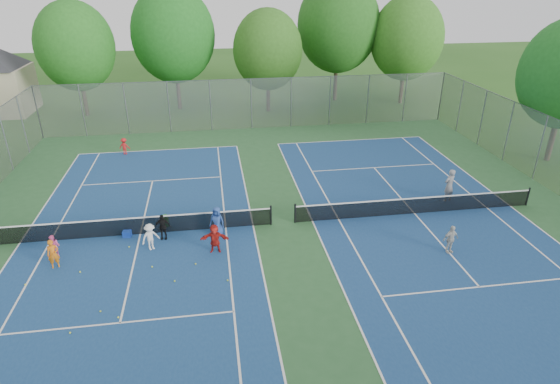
# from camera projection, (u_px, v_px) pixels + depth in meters

# --- Properties ---
(ground) EXTENTS (120.00, 120.00, 0.00)m
(ground) POSITION_uv_depth(u_px,v_px,m) (283.00, 224.00, 23.59)
(ground) COLOR #29591B
(ground) RESTS_ON ground
(court_pad) EXTENTS (32.00, 32.00, 0.01)m
(court_pad) POSITION_uv_depth(u_px,v_px,m) (283.00, 224.00, 23.59)
(court_pad) COLOR #2A592F
(court_pad) RESTS_ON ground
(court_left) EXTENTS (10.97, 23.77, 0.01)m
(court_left) POSITION_uv_depth(u_px,v_px,m) (140.00, 234.00, 22.62)
(court_left) COLOR navy
(court_left) RESTS_ON court_pad
(court_right) EXTENTS (10.97, 23.77, 0.01)m
(court_right) POSITION_uv_depth(u_px,v_px,m) (414.00, 213.00, 24.55)
(court_right) COLOR navy
(court_right) RESTS_ON court_pad
(net_left) EXTENTS (12.87, 0.10, 0.91)m
(net_left) POSITION_uv_depth(u_px,v_px,m) (139.00, 226.00, 22.43)
(net_left) COLOR black
(net_left) RESTS_ON ground
(net_right) EXTENTS (12.87, 0.10, 0.91)m
(net_right) POSITION_uv_depth(u_px,v_px,m) (415.00, 206.00, 24.36)
(net_right) COLOR black
(net_right) RESTS_ON ground
(fence_north) EXTENTS (32.00, 0.10, 4.00)m
(fence_north) POSITION_uv_depth(u_px,v_px,m) (251.00, 104.00, 37.03)
(fence_north) COLOR gray
(fence_north) RESTS_ON ground
(tree_nw) EXTENTS (6.40, 6.40, 9.58)m
(tree_nw) POSITION_uv_depth(u_px,v_px,m) (75.00, 46.00, 38.80)
(tree_nw) COLOR #443326
(tree_nw) RESTS_ON ground
(tree_nl) EXTENTS (7.20, 7.20, 10.69)m
(tree_nl) POSITION_uv_depth(u_px,v_px,m) (173.00, 35.00, 40.52)
(tree_nl) COLOR #443326
(tree_nl) RESTS_ON ground
(tree_nc) EXTENTS (6.00, 6.00, 8.85)m
(tree_nc) POSITION_uv_depth(u_px,v_px,m) (268.00, 50.00, 40.32)
(tree_nc) COLOR #443326
(tree_nc) RESTS_ON ground
(tree_nr) EXTENTS (7.60, 7.60, 11.42)m
(tree_nr) POSITION_uv_depth(u_px,v_px,m) (338.00, 25.00, 43.26)
(tree_nr) COLOR #443326
(tree_nr) RESTS_ON ground
(tree_ne) EXTENTS (6.60, 6.60, 9.77)m
(tree_ne) POSITION_uv_depth(u_px,v_px,m) (407.00, 38.00, 42.76)
(tree_ne) COLOR #443326
(tree_ne) RESTS_ON ground
(ball_crate) EXTENTS (0.41, 0.41, 0.32)m
(ball_crate) POSITION_uv_depth(u_px,v_px,m) (127.00, 233.00, 22.39)
(ball_crate) COLOR #1841BA
(ball_crate) RESTS_ON ground
(ball_hopper) EXTENTS (0.39, 0.39, 0.59)m
(ball_hopper) POSITION_uv_depth(u_px,v_px,m) (165.00, 221.00, 23.23)
(ball_hopper) COLOR #27902B
(ball_hopper) RESTS_ON ground
(student_a) EXTENTS (0.56, 0.45, 1.33)m
(student_a) POSITION_uv_depth(u_px,v_px,m) (53.00, 254.00, 19.83)
(student_a) COLOR orange
(student_a) RESTS_ON ground
(student_b) EXTENTS (0.56, 0.47, 1.06)m
(student_b) POSITION_uv_depth(u_px,v_px,m) (54.00, 246.00, 20.65)
(student_b) COLOR pink
(student_b) RESTS_ON ground
(student_c) EXTENTS (0.97, 0.86, 1.30)m
(student_c) POSITION_uv_depth(u_px,v_px,m) (150.00, 237.00, 21.14)
(student_c) COLOR silver
(student_c) RESTS_ON ground
(student_d) EXTENTS (0.77, 0.35, 1.29)m
(student_d) POSITION_uv_depth(u_px,v_px,m) (162.00, 227.00, 21.97)
(student_d) COLOR black
(student_d) RESTS_ON ground
(student_e) EXTENTS (0.85, 0.72, 1.48)m
(student_e) POSITION_uv_depth(u_px,v_px,m) (217.00, 221.00, 22.29)
(student_e) COLOR #274790
(student_e) RESTS_ON ground
(student_f) EXTENTS (1.32, 0.56, 1.38)m
(student_f) POSITION_uv_depth(u_px,v_px,m) (215.00, 238.00, 20.95)
(student_f) COLOR #B11F19
(student_f) RESTS_ON ground
(child_far_baseline) EXTENTS (0.84, 0.60, 1.17)m
(child_far_baseline) POSITION_uv_depth(u_px,v_px,m) (124.00, 146.00, 32.28)
(child_far_baseline) COLOR red
(child_far_baseline) RESTS_ON ground
(instructor) EXTENTS (0.80, 0.66, 1.87)m
(instructor) POSITION_uv_depth(u_px,v_px,m) (449.00, 185.00, 25.56)
(instructor) COLOR gray
(instructor) RESTS_ON ground
(teen_court_b) EXTENTS (0.84, 0.48, 1.36)m
(teen_court_b) POSITION_uv_depth(u_px,v_px,m) (450.00, 239.00, 20.91)
(teen_court_b) COLOR beige
(teen_court_b) RESTS_ON ground
(tennis_ball_0) EXTENTS (0.07, 0.07, 0.07)m
(tennis_ball_0) POSITION_uv_depth(u_px,v_px,m) (70.00, 333.00, 16.40)
(tennis_ball_0) COLOR #D7E435
(tennis_ball_0) RESTS_ON ground
(tennis_ball_1) EXTENTS (0.07, 0.07, 0.07)m
(tennis_ball_1) POSITION_uv_depth(u_px,v_px,m) (196.00, 264.00, 20.26)
(tennis_ball_1) COLOR #B1C42D
(tennis_ball_1) RESTS_ON ground
(tennis_ball_2) EXTENTS (0.07, 0.07, 0.07)m
(tennis_ball_2) POSITION_uv_depth(u_px,v_px,m) (25.00, 285.00, 18.92)
(tennis_ball_2) COLOR yellow
(tennis_ball_2) RESTS_ON ground
(tennis_ball_3) EXTENTS (0.07, 0.07, 0.07)m
(tennis_ball_3) POSITION_uv_depth(u_px,v_px,m) (129.00, 247.00, 21.51)
(tennis_ball_3) COLOR #AAC12D
(tennis_ball_3) RESTS_ON ground
(tennis_ball_4) EXTENTS (0.07, 0.07, 0.07)m
(tennis_ball_4) POSITION_uv_depth(u_px,v_px,m) (175.00, 281.00, 19.14)
(tennis_ball_4) COLOR #B9D732
(tennis_ball_4) RESTS_ON ground
(tennis_ball_5) EXTENTS (0.07, 0.07, 0.07)m
(tennis_ball_5) POSITION_uv_depth(u_px,v_px,m) (152.00, 267.00, 20.06)
(tennis_ball_5) COLOR #BAD631
(tennis_ball_5) RESTS_ON ground
(tennis_ball_6) EXTENTS (0.07, 0.07, 0.07)m
(tennis_ball_6) POSITION_uv_depth(u_px,v_px,m) (100.00, 312.00, 17.44)
(tennis_ball_6) COLOR #B9CA2F
(tennis_ball_6) RESTS_ON ground
(tennis_ball_7) EXTENTS (0.07, 0.07, 0.07)m
(tennis_ball_7) POSITION_uv_depth(u_px,v_px,m) (80.00, 272.00, 19.72)
(tennis_ball_7) COLOR #D4E836
(tennis_ball_7) RESTS_ON ground
(tennis_ball_8) EXTENTS (0.07, 0.07, 0.07)m
(tennis_ball_8) POSITION_uv_depth(u_px,v_px,m) (228.00, 281.00, 19.18)
(tennis_ball_8) COLOR #AAC52D
(tennis_ball_8) RESTS_ON ground
(tennis_ball_9) EXTENTS (0.07, 0.07, 0.07)m
(tennis_ball_9) POSITION_uv_depth(u_px,v_px,m) (118.00, 318.00, 17.13)
(tennis_ball_9) COLOR #DEF138
(tennis_ball_9) RESTS_ON ground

